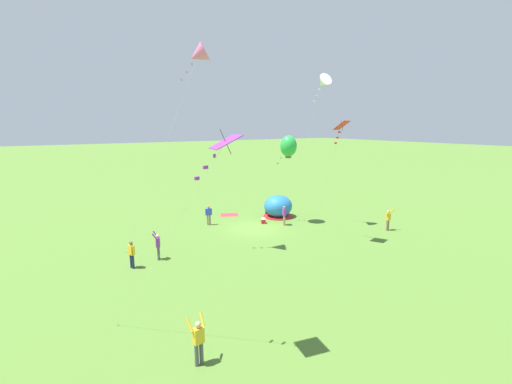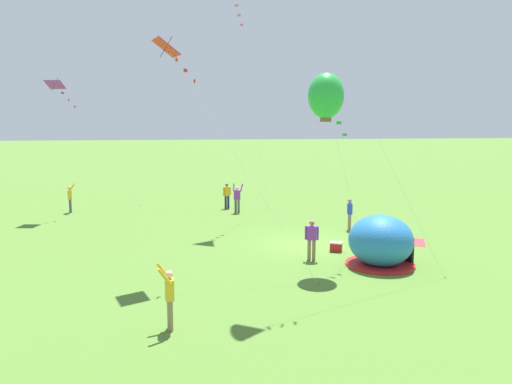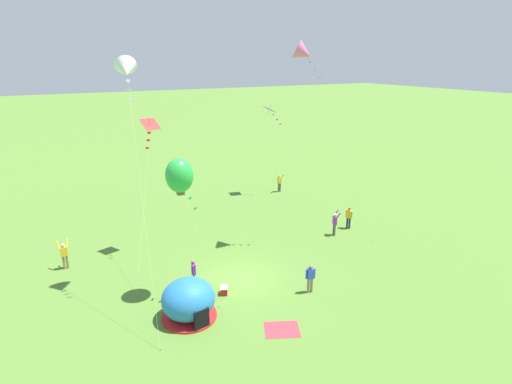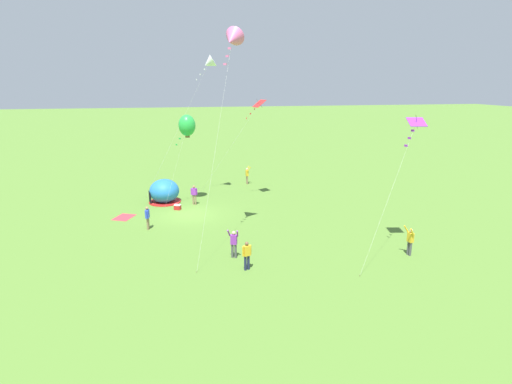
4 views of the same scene
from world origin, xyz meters
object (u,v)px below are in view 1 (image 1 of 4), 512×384
Objects in this scene: person_center_field at (209,214)px; person_watching_sky at (284,214)px; person_arms_raised at (158,245)px; person_flying_kite at (198,340)px; popup_tent at (278,207)px; kite_pink at (198,55)px; kite_red at (341,129)px; kite_white at (323,82)px; kite_green at (288,146)px; cooler_box at (263,221)px; kite_purple at (221,149)px; person_with_toddler at (132,253)px; person_far_back at (388,219)px.

person_watching_sky is at bearing 146.65° from person_center_field.
person_flying_kite is at bearing 80.56° from person_arms_raised.
popup_tent is at bearing -161.24° from person_arms_raised.
kite_pink is 10.69m from kite_red.
popup_tent is 11.88m from kite_white.
person_arms_raised is 13.72m from kite_green.
person_arms_raised is 14.69m from kite_red.
kite_red is at bearing 64.68° from kite_white.
kite_green is at bearing 147.37° from cooler_box.
popup_tent is 1.49× the size of person_arms_raised.
kite_pink is 1.76× the size of kite_green.
kite_purple is 0.67× the size of kite_white.
person_with_toddler is 12.81m from kite_pink.
kite_purple reaches higher than person_arms_raised.
person_far_back is 0.21× the size of kite_red.
person_far_back is at bearing 121.36° from popup_tent.
person_with_toddler is 10.20m from person_flying_kite.
person_flying_kite is (19.77, 6.63, 0.00)m from person_far_back.
kite_pink is (9.86, 4.88, 11.86)m from popup_tent.
person_flying_kite is at bearing 42.93° from person_watching_sky.
kite_green is (-14.00, -12.81, 5.85)m from person_flying_kite.
kite_red is at bearing 122.53° from person_center_field.
person_watching_sky is at bearing -170.36° from person_with_toddler.
popup_tent is 0.21× the size of kite_pink.
cooler_box is 0.37× the size of person_center_field.
popup_tent is at bearing -105.65° from kite_green.
person_arms_raised is at bearing -9.76° from kite_pink.
cooler_box is at bearing 153.48° from person_center_field.
cooler_box is 0.07× the size of kite_red.
person_flying_kite is (7.90, 16.12, 0.03)m from person_center_field.
popup_tent is 0.33× the size of kite_purple.
person_watching_sky is 0.91× the size of person_flying_kite.
kite_purple is (13.65, 15.21, 6.86)m from popup_tent.
person_with_toddler is 1.00× the size of person_watching_sky.
person_with_toddler is (12.20, 3.76, 0.74)m from cooler_box.
kite_pink reaches higher than kite_white.
kite_green is (-0.15, -6.05, -1.54)m from kite_red.
person_far_back is 9.46m from kite_red.
person_with_toddler is 13.60m from person_watching_sky.
kite_pink is (-2.99, 0.51, 11.86)m from person_arms_raised.
kite_red is (-13.85, 3.43, 7.42)m from person_with_toddler.
person_flying_kite is 0.21× the size of kite_red.
kite_red is (-0.44, 5.71, 7.42)m from person_watching_sky.
kite_pink is at bearing 179.67° from person_with_toddler.
person_with_toddler is 12.48m from kite_purple.
kite_pink is at bearing -115.11° from person_flying_kite.
person_watching_sky is at bearing -134.54° from kite_purple.
person_far_back and person_flying_kite have the same top height.
person_with_toddler is 0.91× the size of person_flying_kite.
kite_red is at bearing -153.97° from person_flying_kite.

